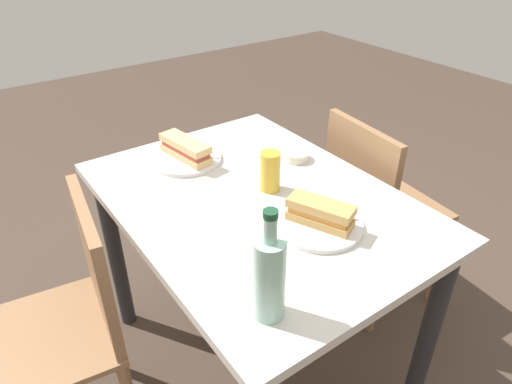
{
  "coord_description": "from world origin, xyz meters",
  "views": [
    {
      "loc": [
        0.98,
        -0.7,
        1.54
      ],
      "look_at": [
        0.0,
        0.0,
        0.78
      ],
      "focal_mm": 32.26,
      "sensor_mm": 36.0,
      "label": 1
    }
  ],
  "objects": [
    {
      "name": "plate_far",
      "position": [
        -0.34,
        -0.06,
        0.77
      ],
      "size": [
        0.25,
        0.25,
        0.01
      ],
      "primitive_type": "cylinder",
      "color": "white",
      "rests_on": "dining_table"
    },
    {
      "name": "ground_plane",
      "position": [
        0.0,
        0.0,
        0.0
      ],
      "size": [
        8.0,
        8.0,
        0.0
      ],
      "primitive_type": "plane",
      "color": "#47382D"
    },
    {
      "name": "baguette_sandwich_near",
      "position": [
        0.23,
        0.06,
        0.81
      ],
      "size": [
        0.2,
        0.14,
        0.07
      ],
      "color": "tan",
      "rests_on": "plate_near"
    },
    {
      "name": "beer_glass",
      "position": [
        -0.01,
        0.07,
        0.83
      ],
      "size": [
        0.06,
        0.06,
        0.13
      ],
      "primitive_type": "cylinder",
      "color": "gold",
      "rests_on": "dining_table"
    },
    {
      "name": "chair_near",
      "position": [
        -0.11,
        -0.59,
        0.5
      ],
      "size": [
        0.45,
        0.45,
        0.87
      ],
      "color": "#936B47",
      "rests_on": "ground"
    },
    {
      "name": "knife_near",
      "position": [
        0.2,
        0.1,
        0.78
      ],
      "size": [
        0.16,
        0.11,
        0.01
      ],
      "color": "silver",
      "rests_on": "plate_near"
    },
    {
      "name": "knife_far",
      "position": [
        -0.36,
        -0.01,
        0.78
      ],
      "size": [
        0.17,
        0.08,
        0.01
      ],
      "color": "silver",
      "rests_on": "plate_far"
    },
    {
      "name": "chair_far",
      "position": [
        -0.01,
        0.59,
        0.5
      ],
      "size": [
        0.44,
        0.44,
        0.87
      ],
      "color": "#936B47",
      "rests_on": "ground"
    },
    {
      "name": "olive_bowl",
      "position": [
        -0.12,
        0.26,
        0.78
      ],
      "size": [
        0.09,
        0.09,
        0.03
      ],
      "primitive_type": "cylinder",
      "color": "silver",
      "rests_on": "dining_table"
    },
    {
      "name": "water_bottle",
      "position": [
        0.41,
        -0.25,
        0.87
      ],
      "size": [
        0.07,
        0.07,
        0.28
      ],
      "color": "#99C6B7",
      "rests_on": "dining_table"
    },
    {
      "name": "plate_near",
      "position": [
        0.23,
        0.06,
        0.77
      ],
      "size": [
        0.25,
        0.25,
        0.01
      ],
      "primitive_type": "cylinder",
      "color": "white",
      "rests_on": "dining_table"
    },
    {
      "name": "baguette_sandwich_far",
      "position": [
        -0.34,
        -0.06,
        0.81
      ],
      "size": [
        0.22,
        0.1,
        0.07
      ],
      "color": "#DBB77A",
      "rests_on": "plate_far"
    },
    {
      "name": "dining_table",
      "position": [
        0.0,
        0.0,
        0.64
      ],
      "size": [
        1.09,
        0.79,
        0.76
      ],
      "color": "beige",
      "rests_on": "ground"
    }
  ]
}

